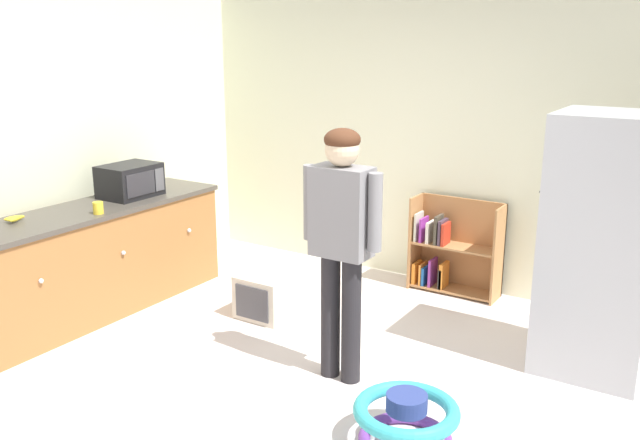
{
  "coord_description": "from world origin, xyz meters",
  "views": [
    {
      "loc": [
        2.26,
        -3.43,
        2.27
      ],
      "look_at": [
        -0.16,
        0.38,
        1.03
      ],
      "focal_mm": 38.43,
      "sensor_mm": 36.0,
      "label": 1
    }
  ],
  "objects_px": {
    "baby_walker": "(406,420)",
    "banana_bunch": "(15,218)",
    "kitchen_counter": "(98,259)",
    "standing_person": "(341,231)",
    "refrigerator": "(602,246)",
    "microwave": "(130,181)",
    "pet_carrier": "(272,293)",
    "bookshelf": "(451,251)",
    "white_cup": "(160,183)",
    "yellow_cup": "(98,208)"
  },
  "relations": [
    {
      "from": "banana_bunch",
      "to": "baby_walker",
      "type": "bearing_deg",
      "value": 3.7
    },
    {
      "from": "kitchen_counter",
      "to": "bookshelf",
      "type": "xyz_separation_m",
      "value": [
        2.31,
        2.0,
        -0.08
      ]
    },
    {
      "from": "pet_carrier",
      "to": "yellow_cup",
      "type": "xyz_separation_m",
      "value": [
        -1.04,
        -0.84,
        0.77
      ]
    },
    {
      "from": "kitchen_counter",
      "to": "yellow_cup",
      "type": "bearing_deg",
      "value": -31.12
    },
    {
      "from": "pet_carrier",
      "to": "white_cup",
      "type": "xyz_separation_m",
      "value": [
        -1.29,
        0.06,
        0.77
      ]
    },
    {
      "from": "yellow_cup",
      "to": "bookshelf",
      "type": "bearing_deg",
      "value": 45.6
    },
    {
      "from": "bookshelf",
      "to": "baby_walker",
      "type": "height_order",
      "value": "bookshelf"
    },
    {
      "from": "pet_carrier",
      "to": "kitchen_counter",
      "type": "bearing_deg",
      "value": -150.66
    },
    {
      "from": "standing_person",
      "to": "yellow_cup",
      "type": "relative_size",
      "value": 17.9
    },
    {
      "from": "banana_bunch",
      "to": "white_cup",
      "type": "xyz_separation_m",
      "value": [
        0.09,
        1.4,
        0.02
      ]
    },
    {
      "from": "kitchen_counter",
      "to": "white_cup",
      "type": "bearing_deg",
      "value": 91.9
    },
    {
      "from": "refrigerator",
      "to": "standing_person",
      "type": "xyz_separation_m",
      "value": [
        -1.39,
        -1.07,
        0.15
      ]
    },
    {
      "from": "microwave",
      "to": "yellow_cup",
      "type": "bearing_deg",
      "value": -66.99
    },
    {
      "from": "kitchen_counter",
      "to": "standing_person",
      "type": "height_order",
      "value": "standing_person"
    },
    {
      "from": "banana_bunch",
      "to": "yellow_cup",
      "type": "relative_size",
      "value": 1.64
    },
    {
      "from": "pet_carrier",
      "to": "baby_walker",
      "type": "bearing_deg",
      "value": -32.64
    },
    {
      "from": "bookshelf",
      "to": "standing_person",
      "type": "height_order",
      "value": "standing_person"
    },
    {
      "from": "baby_walker",
      "to": "banana_bunch",
      "type": "distance_m",
      "value": 3.25
    },
    {
      "from": "standing_person",
      "to": "baby_walker",
      "type": "xyz_separation_m",
      "value": [
        0.72,
        -0.49,
        -0.88
      ]
    },
    {
      "from": "banana_bunch",
      "to": "kitchen_counter",
      "type": "bearing_deg",
      "value": 79.67
    },
    {
      "from": "standing_person",
      "to": "white_cup",
      "type": "xyz_separation_m",
      "value": [
        -2.34,
        0.71,
        -0.09
      ]
    },
    {
      "from": "kitchen_counter",
      "to": "bookshelf",
      "type": "bearing_deg",
      "value": 40.91
    },
    {
      "from": "refrigerator",
      "to": "microwave",
      "type": "relative_size",
      "value": 3.71
    },
    {
      "from": "kitchen_counter",
      "to": "yellow_cup",
      "type": "relative_size",
      "value": 24.54
    },
    {
      "from": "microwave",
      "to": "baby_walker",
      "type": "bearing_deg",
      "value": -15.39
    },
    {
      "from": "pet_carrier",
      "to": "banana_bunch",
      "type": "xyz_separation_m",
      "value": [
        -1.38,
        -1.34,
        0.75
      ]
    },
    {
      "from": "microwave",
      "to": "standing_person",
      "type": "bearing_deg",
      "value": -8.55
    },
    {
      "from": "kitchen_counter",
      "to": "white_cup",
      "type": "distance_m",
      "value": 0.92
    },
    {
      "from": "baby_walker",
      "to": "white_cup",
      "type": "xyz_separation_m",
      "value": [
        -3.06,
        1.2,
        0.79
      ]
    },
    {
      "from": "baby_walker",
      "to": "microwave",
      "type": "relative_size",
      "value": 1.26
    },
    {
      "from": "refrigerator",
      "to": "microwave",
      "type": "bearing_deg",
      "value": -169.05
    },
    {
      "from": "standing_person",
      "to": "microwave",
      "type": "xyz_separation_m",
      "value": [
        -2.32,
        0.35,
        0.0
      ]
    },
    {
      "from": "refrigerator",
      "to": "baby_walker",
      "type": "relative_size",
      "value": 2.95
    },
    {
      "from": "kitchen_counter",
      "to": "banana_bunch",
      "type": "relative_size",
      "value": 14.95
    },
    {
      "from": "kitchen_counter",
      "to": "pet_carrier",
      "type": "relative_size",
      "value": 4.22
    },
    {
      "from": "kitchen_counter",
      "to": "refrigerator",
      "type": "relative_size",
      "value": 1.31
    },
    {
      "from": "pet_carrier",
      "to": "banana_bunch",
      "type": "distance_m",
      "value": 2.06
    },
    {
      "from": "baby_walker",
      "to": "banana_bunch",
      "type": "xyz_separation_m",
      "value": [
        -3.15,
        -0.2,
        0.77
      ]
    },
    {
      "from": "microwave",
      "to": "yellow_cup",
      "type": "relative_size",
      "value": 5.05
    },
    {
      "from": "yellow_cup",
      "to": "banana_bunch",
      "type": "bearing_deg",
      "value": -124.11
    },
    {
      "from": "bookshelf",
      "to": "standing_person",
      "type": "distance_m",
      "value": 2.05
    },
    {
      "from": "bookshelf",
      "to": "pet_carrier",
      "type": "height_order",
      "value": "bookshelf"
    },
    {
      "from": "bookshelf",
      "to": "white_cup",
      "type": "bearing_deg",
      "value": -152.22
    },
    {
      "from": "kitchen_counter",
      "to": "microwave",
      "type": "relative_size",
      "value": 4.86
    },
    {
      "from": "refrigerator",
      "to": "pet_carrier",
      "type": "height_order",
      "value": "refrigerator"
    },
    {
      "from": "kitchen_counter",
      "to": "pet_carrier",
      "type": "bearing_deg",
      "value": 29.34
    },
    {
      "from": "refrigerator",
      "to": "kitchen_counter",
      "type": "bearing_deg",
      "value": -162.96
    },
    {
      "from": "baby_walker",
      "to": "kitchen_counter",
      "type": "bearing_deg",
      "value": 172.07
    },
    {
      "from": "bookshelf",
      "to": "baby_walker",
      "type": "xyz_separation_m",
      "value": [
        0.72,
        -2.43,
        -0.22
      ]
    },
    {
      "from": "pet_carrier",
      "to": "yellow_cup",
      "type": "height_order",
      "value": "yellow_cup"
    }
  ]
}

